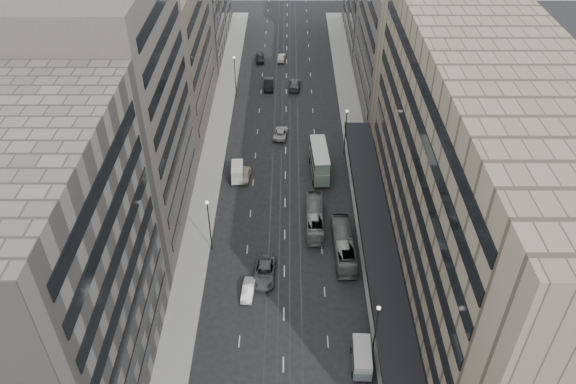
{
  "coord_description": "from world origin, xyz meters",
  "views": [
    {
      "loc": [
        0.6,
        -42.65,
        52.1
      ],
      "look_at": [
        0.45,
        17.66,
        5.39
      ],
      "focal_mm": 35.0,
      "sensor_mm": 36.0,
      "label": 1
    }
  ],
  "objects_px": {
    "bus_near": "(343,245)",
    "panel_van": "(237,172)",
    "double_decker": "(319,161)",
    "sedan_1": "(248,290)",
    "bus_far": "(315,218)",
    "sedan_2": "(264,272)",
    "vw_microbus": "(362,357)"
  },
  "relations": [
    {
      "from": "bus_near",
      "to": "sedan_1",
      "type": "relative_size",
      "value": 2.62
    },
    {
      "from": "sedan_1",
      "to": "double_decker",
      "type": "bearing_deg",
      "value": 74.12
    },
    {
      "from": "panel_van",
      "to": "bus_near",
      "type": "bearing_deg",
      "value": -50.38
    },
    {
      "from": "bus_far",
      "to": "vw_microbus",
      "type": "distance_m",
      "value": 23.39
    },
    {
      "from": "bus_near",
      "to": "vw_microbus",
      "type": "distance_m",
      "value": 17.37
    },
    {
      "from": "panel_van",
      "to": "sedan_2",
      "type": "xyz_separation_m",
      "value": [
        4.94,
        -20.9,
        -0.56
      ]
    },
    {
      "from": "panel_van",
      "to": "vw_microbus",
      "type": "bearing_deg",
      "value": -67.79
    },
    {
      "from": "bus_far",
      "to": "panel_van",
      "type": "distance_m",
      "value": 15.94
    },
    {
      "from": "bus_near",
      "to": "bus_far",
      "type": "distance_m",
      "value": 6.68
    },
    {
      "from": "bus_near",
      "to": "bus_far",
      "type": "bearing_deg",
      "value": -59.4
    },
    {
      "from": "bus_far",
      "to": "double_decker",
      "type": "xyz_separation_m",
      "value": [
        1.16,
        12.42,
        1.15
      ]
    },
    {
      "from": "double_decker",
      "to": "sedan_1",
      "type": "relative_size",
      "value": 2.14
    },
    {
      "from": "vw_microbus",
      "to": "sedan_1",
      "type": "xyz_separation_m",
      "value": [
        -12.79,
        10.2,
        -0.72
      ]
    },
    {
      "from": "double_decker",
      "to": "sedan_2",
      "type": "xyz_separation_m",
      "value": [
        -7.82,
        -22.39,
        -1.68
      ]
    },
    {
      "from": "bus_near",
      "to": "bus_far",
      "type": "height_order",
      "value": "bus_near"
    },
    {
      "from": "bus_near",
      "to": "panel_van",
      "type": "relative_size",
      "value": 2.6
    },
    {
      "from": "bus_near",
      "to": "panel_van",
      "type": "xyz_separation_m",
      "value": [
        -15.17,
        16.58,
        -0.09
      ]
    },
    {
      "from": "sedan_1",
      "to": "sedan_2",
      "type": "xyz_separation_m",
      "value": [
        1.87,
        2.84,
        0.15
      ]
    },
    {
      "from": "bus_far",
      "to": "panel_van",
      "type": "xyz_separation_m",
      "value": [
        -11.6,
        10.94,
        0.03
      ]
    },
    {
      "from": "bus_far",
      "to": "vw_microbus",
      "type": "height_order",
      "value": "bus_far"
    },
    {
      "from": "bus_near",
      "to": "double_decker",
      "type": "height_order",
      "value": "double_decker"
    },
    {
      "from": "double_decker",
      "to": "panel_van",
      "type": "bearing_deg",
      "value": -176.77
    },
    {
      "from": "bus_near",
      "to": "panel_van",
      "type": "distance_m",
      "value": 22.47
    },
    {
      "from": "sedan_1",
      "to": "bus_far",
      "type": "bearing_deg",
      "value": 61.45
    },
    {
      "from": "bus_near",
      "to": "sedan_1",
      "type": "distance_m",
      "value": 14.08
    },
    {
      "from": "vw_microbus",
      "to": "sedan_1",
      "type": "height_order",
      "value": "vw_microbus"
    },
    {
      "from": "bus_far",
      "to": "vw_microbus",
      "type": "relative_size",
      "value": 2.07
    },
    {
      "from": "panel_van",
      "to": "sedan_2",
      "type": "height_order",
      "value": "panel_van"
    },
    {
      "from": "panel_van",
      "to": "sedan_2",
      "type": "distance_m",
      "value": 21.49
    },
    {
      "from": "bus_far",
      "to": "sedan_2",
      "type": "height_order",
      "value": "bus_far"
    },
    {
      "from": "bus_far",
      "to": "panel_van",
      "type": "height_order",
      "value": "bus_far"
    },
    {
      "from": "panel_van",
      "to": "double_decker",
      "type": "bearing_deg",
      "value": 3.81
    }
  ]
}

